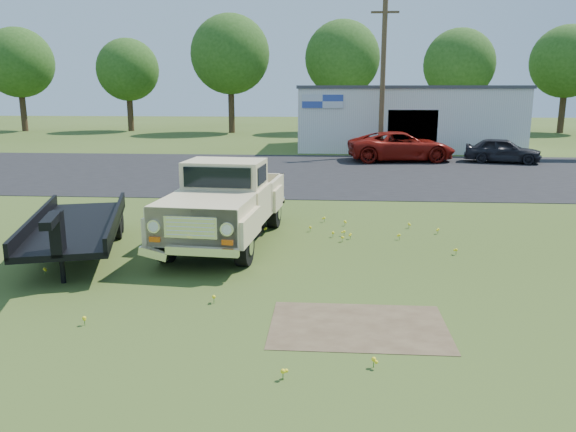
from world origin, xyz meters
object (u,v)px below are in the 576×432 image
object	(u,v)px
flatbed_trailer	(76,222)
red_pickup	(401,147)
vintage_pickup_truck	(226,202)
dark_sedan	(502,150)

from	to	relation	value
flatbed_trailer	red_pickup	world-z (taller)	red_pickup
flatbed_trailer	red_pickup	size ratio (longest dim) A/B	1.00
vintage_pickup_truck	flatbed_trailer	size ratio (longest dim) A/B	1.03
red_pickup	vintage_pickup_truck	bearing A→B (deg)	152.61
flatbed_trailer	dark_sedan	size ratio (longest dim) A/B	1.47
vintage_pickup_truck	red_pickup	distance (m)	18.72
flatbed_trailer	dark_sedan	xyz separation A→B (m)	(15.50, 18.43, -0.12)
red_pickup	dark_sedan	bearing A→B (deg)	-100.12
flatbed_trailer	dark_sedan	distance (m)	24.08
flatbed_trailer	vintage_pickup_truck	bearing A→B (deg)	3.69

